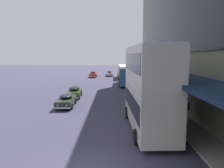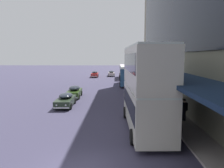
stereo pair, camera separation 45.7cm
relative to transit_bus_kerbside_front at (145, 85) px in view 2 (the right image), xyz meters
The scene contains 8 objects.
transit_bus_kerbside_front is the anchor object (origin of this frame).
transit_bus_kerbside_rear 38.30m from the transit_bus_kerbside_front, 89.80° to the left, with size 2.72×9.88×3.28m.
transit_bus_kerbside_far 25.53m from the transit_bus_kerbside_front, 89.93° to the left, with size 3.02×9.89×3.43m.
sedan_second_mid 44.17m from the transit_bus_kerbside_front, 94.35° to the left, with size 1.94×4.74×1.51m.
sedan_lead_mid 11.15m from the transit_bus_kerbside_front, 135.47° to the left, with size 1.91×4.76×1.44m.
sedan_second_near 15.33m from the transit_bus_kerbside_front, 120.91° to the left, with size 1.92×4.90×1.53m.
sedan_trailing_near 42.08m from the transit_bus_kerbside_front, 100.52° to the left, with size 1.90×4.96×1.55m.
pedestrian_at_kerb 4.52m from the transit_bus_kerbside_front, 27.31° to the left, with size 0.51×0.44×1.86m.
Camera 2 is at (1.57, -9.75, 5.53)m, focal length 35.00 mm.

